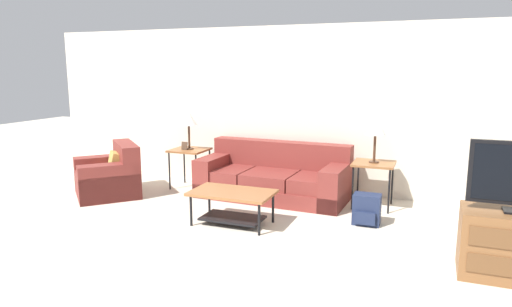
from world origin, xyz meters
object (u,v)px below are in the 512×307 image
at_px(backpack, 367,210).
at_px(table_lamp_right, 376,128).
at_px(couch, 274,178).
at_px(coffee_table, 232,200).
at_px(side_table_left, 190,153).
at_px(table_lamp_left, 189,119).
at_px(side_table_right, 374,167).
at_px(armchair, 110,177).

bearing_deg(backpack, table_lamp_right, 92.24).
xyz_separation_m(couch, table_lamp_right, (1.47, 0.04, 0.84)).
distance_m(coffee_table, side_table_left, 1.99).
height_order(side_table_left, table_lamp_left, table_lamp_left).
distance_m(side_table_left, side_table_right, 2.94).
bearing_deg(table_lamp_left, side_table_right, 0.00).
bearing_deg(side_table_left, table_lamp_left, -104.04).
xyz_separation_m(table_lamp_left, backpack, (2.97, -0.79, -0.94)).
bearing_deg(side_table_right, table_lamp_right, -104.04).
relative_size(side_table_right, backpack, 1.65).
distance_m(armchair, side_table_left, 1.30).
bearing_deg(armchair, side_table_right, 12.54).
height_order(side_table_right, backpack, side_table_right).
distance_m(table_lamp_left, backpack, 3.22).
bearing_deg(couch, armchair, -161.18).
bearing_deg(coffee_table, backpack, 21.15).
xyz_separation_m(armchair, table_lamp_left, (0.93, 0.86, 0.84)).
distance_m(table_lamp_right, backpack, 1.22).
bearing_deg(side_table_left, table_lamp_right, -0.00).
bearing_deg(side_table_left, couch, -1.67).
bearing_deg(backpack, coffee_table, -158.85).
bearing_deg(couch, side_table_right, 1.67).
distance_m(couch, backpack, 1.68).
relative_size(table_lamp_left, backpack, 1.57).
bearing_deg(couch, coffee_table, -93.19).
xyz_separation_m(coffee_table, side_table_right, (1.55, 1.40, 0.26)).
bearing_deg(coffee_table, table_lamp_left, 135.03).
relative_size(table_lamp_left, table_lamp_right, 1.00).
bearing_deg(armchair, backpack, 1.08).
height_order(couch, coffee_table, couch).
xyz_separation_m(armchair, side_table_left, (0.93, 0.86, 0.29)).
bearing_deg(side_table_right, armchair, -167.46).
distance_m(coffee_table, backpack, 1.69).
distance_m(coffee_table, side_table_right, 2.10).
distance_m(couch, coffee_table, 1.36).
distance_m(coffee_table, table_lamp_right, 2.24).
xyz_separation_m(side_table_left, table_lamp_right, (2.94, -0.00, 0.55)).
height_order(table_lamp_right, backpack, table_lamp_right).
relative_size(armchair, table_lamp_left, 2.13).
bearing_deg(table_lamp_left, table_lamp_right, 0.00).
relative_size(side_table_right, table_lamp_left, 1.05).
relative_size(coffee_table, side_table_right, 1.60).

